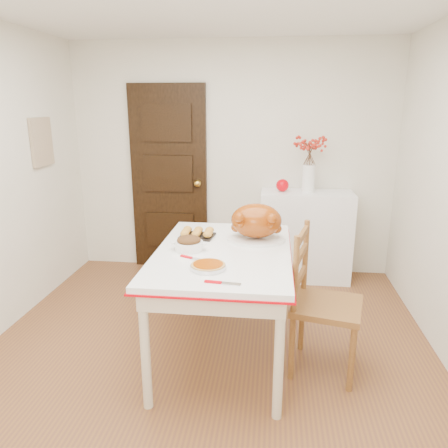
# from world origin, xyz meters

# --- Properties ---
(floor) EXTENTS (3.50, 4.00, 0.00)m
(floor) POSITION_xyz_m (0.00, 0.00, 0.00)
(floor) COLOR brown
(floor) RESTS_ON ground
(wall_back) EXTENTS (3.50, 0.00, 2.50)m
(wall_back) POSITION_xyz_m (0.00, 2.00, 1.25)
(wall_back) COLOR silver
(wall_back) RESTS_ON ground
(wall_front) EXTENTS (3.50, 0.00, 2.50)m
(wall_front) POSITION_xyz_m (0.00, -2.00, 1.25)
(wall_front) COLOR silver
(wall_front) RESTS_ON ground
(door_back) EXTENTS (0.85, 0.06, 2.06)m
(door_back) POSITION_xyz_m (-0.70, 1.97, 1.03)
(door_back) COLOR black
(door_back) RESTS_ON ground
(photo_board) EXTENTS (0.03, 0.35, 0.45)m
(photo_board) POSITION_xyz_m (-1.73, 1.20, 1.50)
(photo_board) COLOR tan
(photo_board) RESTS_ON ground
(sideboard) EXTENTS (0.96, 0.43, 0.96)m
(sideboard) POSITION_xyz_m (0.82, 1.78, 0.48)
(sideboard) COLOR white
(sideboard) RESTS_ON floor
(kitchen_table) EXTENTS (0.97, 1.41, 0.85)m
(kitchen_table) POSITION_xyz_m (0.12, 0.18, 0.42)
(kitchen_table) COLOR white
(kitchen_table) RESTS_ON floor
(chair_oak) EXTENTS (0.55, 0.55, 1.04)m
(chair_oak) POSITION_xyz_m (0.86, 0.10, 0.52)
(chair_oak) COLOR brown
(chair_oak) RESTS_ON floor
(berry_vase) EXTENTS (0.31, 0.31, 0.59)m
(berry_vase) POSITION_xyz_m (0.82, 1.78, 1.25)
(berry_vase) COLOR white
(berry_vase) RESTS_ON sideboard
(apple) EXTENTS (0.13, 0.13, 0.13)m
(apple) POSITION_xyz_m (0.56, 1.78, 1.02)
(apple) COLOR #CA000A
(apple) RESTS_ON sideboard
(turkey_platter) EXTENTS (0.50, 0.43, 0.28)m
(turkey_platter) POSITION_xyz_m (0.34, 0.43, 0.99)
(turkey_platter) COLOR #813A0A
(turkey_platter) RESTS_ON kitchen_table
(pumpkin_pie) EXTENTS (0.27, 0.27, 0.05)m
(pumpkin_pie) POSITION_xyz_m (0.07, -0.19, 0.87)
(pumpkin_pie) COLOR #903600
(pumpkin_pie) RESTS_ON kitchen_table
(stuffing_dish) EXTENTS (0.27, 0.23, 0.10)m
(stuffing_dish) POSITION_xyz_m (-0.12, 0.15, 0.90)
(stuffing_dish) COLOR brown
(stuffing_dish) RESTS_ON kitchen_table
(rolls_tray) EXTENTS (0.28, 0.23, 0.07)m
(rolls_tray) POSITION_xyz_m (-0.11, 0.46, 0.88)
(rolls_tray) COLOR #C2892C
(rolls_tray) RESTS_ON kitchen_table
(pie_server) EXTENTS (0.22, 0.08, 0.01)m
(pie_server) POSITION_xyz_m (0.19, -0.40, 0.85)
(pie_server) COLOR silver
(pie_server) RESTS_ON kitchen_table
(carving_knife) EXTENTS (0.25, 0.16, 0.01)m
(carving_knife) POSITION_xyz_m (-0.03, -0.03, 0.85)
(carving_knife) COLOR silver
(carving_knife) RESTS_ON kitchen_table
(drinking_glass) EXTENTS (0.08, 0.08, 0.12)m
(drinking_glass) POSITION_xyz_m (0.22, 0.71, 0.91)
(drinking_glass) COLOR white
(drinking_glass) RESTS_ON kitchen_table
(shaker_pair) EXTENTS (0.09, 0.04, 0.09)m
(shaker_pair) POSITION_xyz_m (0.49, 0.73, 0.89)
(shaker_pair) COLOR white
(shaker_pair) RESTS_ON kitchen_table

